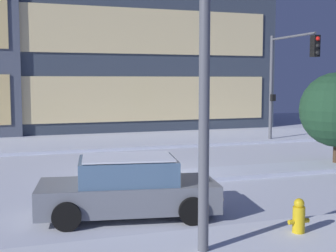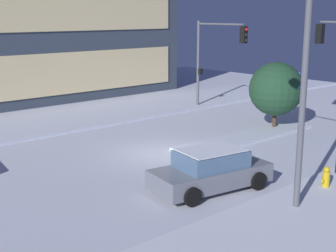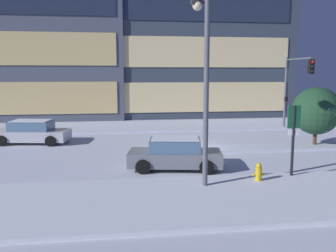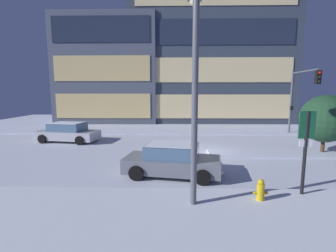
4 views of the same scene
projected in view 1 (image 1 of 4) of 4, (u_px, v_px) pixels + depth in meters
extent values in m
plane|color=silver|center=(145.00, 177.00, 16.30)|extent=(52.00, 52.00, 0.00)
cube|color=silver|center=(99.00, 143.00, 24.61)|extent=(52.00, 5.20, 0.14)
cube|color=silver|center=(281.00, 169.00, 17.32)|extent=(9.00, 1.80, 0.14)
cube|color=#F9E09E|center=(134.00, 99.00, 30.07)|extent=(18.41, 0.10, 2.86)
cube|color=#F9E09E|center=(134.00, 31.00, 29.65)|extent=(18.41, 0.10, 2.86)
cube|color=slate|center=(128.00, 195.00, 11.55)|extent=(4.57, 2.51, 0.66)
cube|color=slate|center=(128.00, 171.00, 11.49)|extent=(2.58, 2.00, 0.60)
cube|color=white|center=(128.00, 157.00, 11.46)|extent=(2.39, 1.86, 0.04)
sphere|color=#F9E5B2|center=(208.00, 188.00, 12.49)|extent=(0.16, 0.16, 0.16)
sphere|color=#F9E5B2|center=(221.00, 199.00, 11.28)|extent=(0.16, 0.16, 0.16)
cylinder|color=black|center=(178.00, 192.00, 12.68)|extent=(0.69, 0.33, 0.66)
cylinder|color=black|center=(192.00, 211.00, 10.90)|extent=(0.69, 0.33, 0.66)
cylinder|color=black|center=(71.00, 197.00, 12.24)|extent=(0.69, 0.33, 0.66)
cylinder|color=black|center=(67.00, 216.00, 10.46)|extent=(0.69, 0.33, 0.66)
cylinder|color=#565960|center=(271.00, 89.00, 25.52)|extent=(0.18, 0.18, 5.72)
cylinder|color=#565960|center=(292.00, 36.00, 23.47)|extent=(0.12, 3.80, 0.12)
cube|color=black|center=(315.00, 46.00, 21.74)|extent=(0.32, 0.36, 1.00)
sphere|color=red|center=(318.00, 39.00, 21.53)|extent=(0.20, 0.20, 0.20)
sphere|color=black|center=(318.00, 46.00, 21.56)|extent=(0.20, 0.20, 0.20)
sphere|color=black|center=(317.00, 53.00, 21.59)|extent=(0.20, 0.20, 0.20)
cube|color=black|center=(273.00, 98.00, 25.36)|extent=(0.20, 0.24, 0.36)
cylinder|color=#565960|center=(205.00, 51.00, 8.52)|extent=(0.20, 0.20, 7.76)
cylinder|color=gold|center=(299.00, 223.00, 9.91)|extent=(0.26, 0.26, 0.70)
sphere|color=gold|center=(299.00, 203.00, 9.87)|extent=(0.22, 0.22, 0.22)
cylinder|color=gold|center=(291.00, 222.00, 9.85)|extent=(0.12, 0.10, 0.10)
cylinder|color=gold|center=(306.00, 220.00, 9.97)|extent=(0.12, 0.10, 0.10)
cylinder|color=#473323|center=(336.00, 154.00, 18.34)|extent=(0.22, 0.22, 0.98)
sphere|color=blue|center=(323.00, 98.00, 19.53)|extent=(0.10, 0.10, 0.10)
sphere|color=blue|center=(309.00, 95.00, 19.23)|extent=(0.10, 0.10, 0.10)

